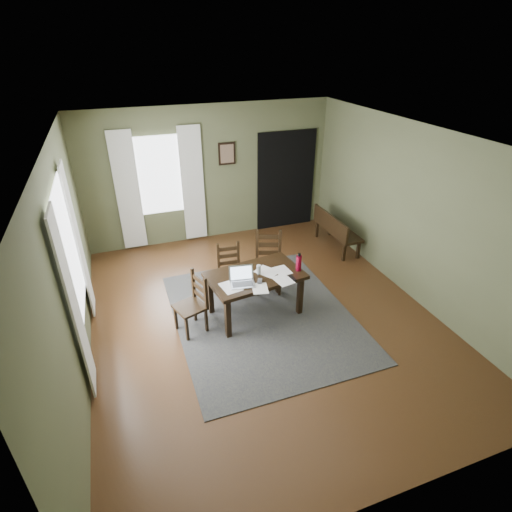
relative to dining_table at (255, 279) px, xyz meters
name	(u,v)px	position (x,y,z in m)	size (l,w,h in m)	color
ground	(263,316)	(0.08, -0.11, -0.63)	(5.00, 6.00, 0.01)	#492C16
room_shell	(264,207)	(0.08, -0.11, 1.18)	(5.02, 6.02, 2.71)	#555B3B
rug	(263,315)	(0.08, -0.11, -0.61)	(2.60, 3.20, 0.01)	#383838
dining_table	(255,279)	(0.00, 0.00, 0.00)	(1.49, 1.02, 0.69)	black
chair_end	(193,304)	(-0.97, -0.07, -0.17)	(0.50, 0.50, 0.90)	black
chair_back_left	(230,271)	(-0.20, 0.63, -0.18)	(0.42, 0.42, 0.88)	black
chair_back_right	(268,262)	(0.45, 0.59, -0.12)	(0.57, 0.57, 1.01)	black
bench	(335,228)	(2.23, 1.52, -0.19)	(0.41, 1.29, 0.73)	black
laptop	(242,279)	(-0.26, -0.15, 0.15)	(0.39, 0.33, 0.24)	#B7B7BC
computer_mouse	(260,281)	(-0.01, -0.23, 0.10)	(0.06, 0.11, 0.04)	#3F3F42
tv_remote	(293,278)	(0.47, -0.30, 0.10)	(0.05, 0.17, 0.02)	black
drinking_glass	(259,269)	(0.06, 0.00, 0.16)	(0.06, 0.06, 0.14)	silver
water_bottle	(299,263)	(0.65, -0.11, 0.22)	(0.10, 0.10, 0.28)	#AB0D30
paper_a	(231,287)	(-0.44, -0.21, 0.09)	(0.25, 0.33, 0.00)	white
paper_b	(283,280)	(0.32, -0.30, 0.09)	(0.23, 0.30, 0.00)	white
paper_c	(267,272)	(0.19, 0.01, 0.09)	(0.25, 0.33, 0.00)	white
paper_d	(282,271)	(0.42, -0.04, 0.09)	(0.22, 0.28, 0.00)	white
paper_e	(260,288)	(-0.07, -0.38, 0.09)	(0.21, 0.28, 0.00)	white
window_left	(70,254)	(-2.39, 0.09, 0.83)	(0.01, 1.30, 1.70)	white
window_back	(159,176)	(-0.92, 2.86, 0.83)	(1.00, 0.01, 1.50)	white
curtain_left_near	(74,307)	(-2.36, -0.73, 0.58)	(0.03, 0.48, 2.30)	silver
curtain_left_far	(79,243)	(-2.36, 0.91, 0.58)	(0.03, 0.48, 2.30)	silver
curtain_back_left	(128,192)	(-1.54, 2.83, 0.58)	(0.44, 0.03, 2.30)	silver
curtain_back_right	(193,185)	(-0.30, 2.83, 0.58)	(0.44, 0.03, 2.30)	silver
framed_picture	(227,154)	(0.43, 2.85, 1.13)	(0.34, 0.03, 0.44)	black
doorway_back	(286,181)	(1.73, 2.86, 0.43)	(1.30, 0.03, 2.10)	black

